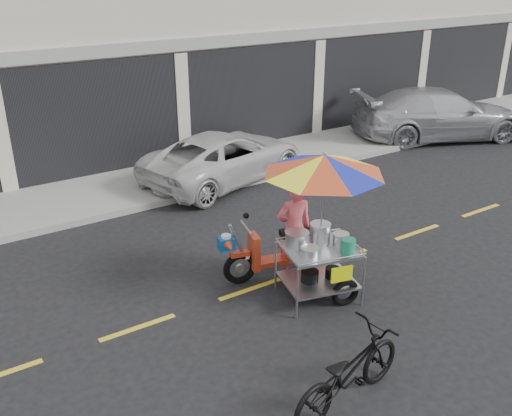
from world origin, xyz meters
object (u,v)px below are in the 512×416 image
silver_pickup (439,114)px  food_vendor_rig (311,202)px  white_pickup (224,157)px  near_bicycle (348,372)px

silver_pickup → food_vendor_rig: bearing=140.7°
white_pickup → silver_pickup: silver_pickup is taller
near_bicycle → food_vendor_rig: bearing=-36.5°
white_pickup → silver_pickup: (7.30, -0.39, 0.15)m
silver_pickup → near_bicycle: bearing=147.9°
white_pickup → near_bicycle: white_pickup is taller
near_bicycle → food_vendor_rig: 2.96m
silver_pickup → white_pickup: bearing=108.9°
near_bicycle → food_vendor_rig: size_ratio=0.76×
silver_pickup → near_bicycle: silver_pickup is taller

